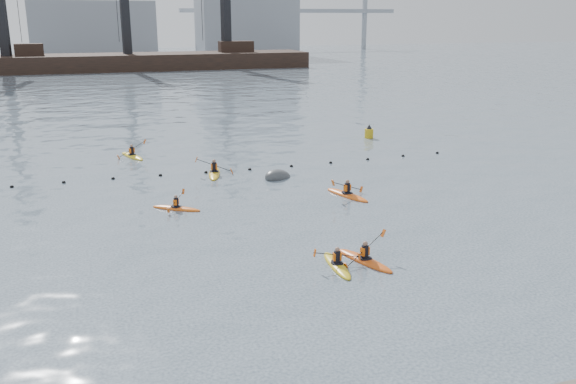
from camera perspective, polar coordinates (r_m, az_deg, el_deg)
The scene contains 12 objects.
ground at distance 21.75m, azimuth 9.67°, elevation -11.69°, with size 400.00×400.00×0.00m, color #323A49.
float_line at distance 41.58m, azimuth -5.69°, elevation 2.03°, with size 33.24×0.73×0.24m.
barge_pier at distance 127.41m, azimuth -14.82°, elevation 11.85°, with size 72.00×19.30×29.50m.
skyline at distance 167.50m, azimuth -15.24°, elevation 15.22°, with size 141.00×28.00×22.00m.
kayaker_0 at distance 26.32m, azimuth 7.18°, elevation -6.28°, with size 2.24×3.33×1.36m.
kayaker_1 at distance 25.72m, azimuth 4.60°, elevation -6.77°, with size 2.07×3.09×0.98m.
kayaker_2 at distance 33.62m, azimuth -10.41°, elevation -1.45°, with size 2.65×2.13×1.02m.
kayaker_3 at distance 40.75m, azimuth -6.91°, elevation 1.81°, with size 2.45×3.66×1.35m.
kayaker_4 at distance 35.68m, azimuth 5.56°, elevation -0.21°, with size 2.33×3.52×1.29m.
kayaker_5 at distance 47.02m, azimuth -14.38°, elevation 3.33°, with size 2.26×3.39×1.33m.
mooring_buoy at distance 39.62m, azimuth -0.95°, elevation 1.35°, with size 2.20×1.30×1.10m, color #414446.
nav_buoy at distance 53.22m, azimuth 7.58°, elevation 5.47°, with size 0.74×0.74×1.35m.
Camera 1 is at (-9.47, -16.82, 10.03)m, focal length 38.00 mm.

